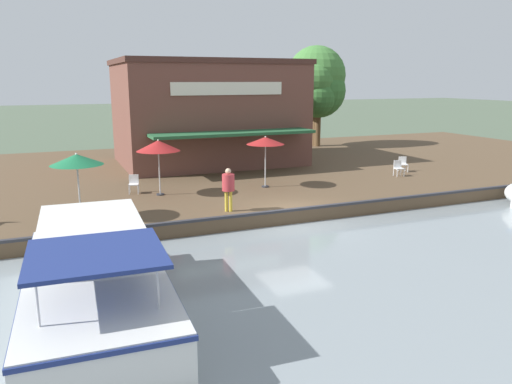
{
  "coord_description": "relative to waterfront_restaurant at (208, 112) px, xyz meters",
  "views": [
    {
      "loc": [
        17.23,
        -8.85,
        5.76
      ],
      "look_at": [
        -1.0,
        -1.25,
        1.3
      ],
      "focal_mm": 35.0,
      "sensor_mm": 36.0,
      "label": 1
    }
  ],
  "objects": [
    {
      "name": "cafe_chair_mid_patio",
      "position": [
        7.22,
        -5.89,
        -2.7
      ],
      "size": [
        0.54,
        0.54,
        0.85
      ],
      "color": "white",
      "rests_on": "quay_deck"
    },
    {
      "name": "cafe_chair_under_first_umbrella",
      "position": [
        7.5,
        9.28,
        -2.7
      ],
      "size": [
        0.56,
        0.56,
        0.85
      ],
      "color": "white",
      "rests_on": "quay_deck"
    },
    {
      "name": "tree_downstream_bank",
      "position": [
        -4.01,
        10.13,
        1.01
      ],
      "size": [
        4.37,
        4.16,
        6.39
      ],
      "color": "brown",
      "rests_on": "quay_deck"
    },
    {
      "name": "tree_upstream_bank",
      "position": [
        -4.3,
        10.05,
        2.18
      ],
      "size": [
        4.75,
        4.52,
        7.74
      ],
      "color": "brown",
      "rests_on": "quay_deck"
    },
    {
      "name": "motorboat_second_along",
      "position": [
        17.46,
        -8.56,
        -2.85
      ],
      "size": [
        9.18,
        3.51,
        2.29
      ],
      "color": "silver",
      "rests_on": "river_water"
    },
    {
      "name": "waterfront_restaurant",
      "position": [
        0.0,
        0.0,
        0.0
      ],
      "size": [
        9.57,
        10.97,
        6.34
      ],
      "color": "brown",
      "rests_on": "quay_deck"
    },
    {
      "name": "patio_umbrella_far_corner",
      "position": [
        8.35,
        0.28,
        -0.9
      ],
      "size": [
        1.84,
        1.84,
        2.5
      ],
      "color": "#B7B7B7",
      "rests_on": "quay_deck"
    },
    {
      "name": "ground_plane",
      "position": [
        13.06,
        -0.51,
        -3.77
      ],
      "size": [
        220.0,
        220.0,
        0.0
      ],
      "primitive_type": "plane",
      "color": "#4C5B47"
    },
    {
      "name": "patio_umbrella_near_quay_edge",
      "position": [
        11.07,
        -8.48,
        -0.88
      ],
      "size": [
        1.92,
        1.92,
        2.54
      ],
      "color": "#B7B7B7",
      "rests_on": "quay_deck"
    },
    {
      "name": "quay_deck",
      "position": [
        2.06,
        -0.51,
        -3.47
      ],
      "size": [
        22.0,
        56.0,
        0.6
      ],
      "primitive_type": "cube",
      "color": "brown",
      "rests_on": "ground"
    },
    {
      "name": "person_near_entrance",
      "position": [
        12.02,
        -2.93,
        -2.07
      ],
      "size": [
        0.5,
        0.5,
        1.75
      ],
      "color": "gold",
      "rests_on": "quay_deck"
    },
    {
      "name": "cafe_chair_far_corner_seat",
      "position": [
        8.5,
        8.17,
        -2.7
      ],
      "size": [
        0.51,
        0.51,
        0.85
      ],
      "color": "white",
      "rests_on": "quay_deck"
    },
    {
      "name": "patio_umbrella_by_entrance",
      "position": [
        8.07,
        -4.85,
        -0.91
      ],
      "size": [
        1.96,
        1.96,
        2.55
      ],
      "color": "#B7B7B7",
      "rests_on": "quay_deck"
    },
    {
      "name": "quay_edge_fender",
      "position": [
        12.96,
        -0.51,
        -3.12
      ],
      "size": [
        0.2,
        50.4,
        0.1
      ],
      "primitive_type": "cube",
      "color": "#2D2D33",
      "rests_on": "quay_deck"
    }
  ]
}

